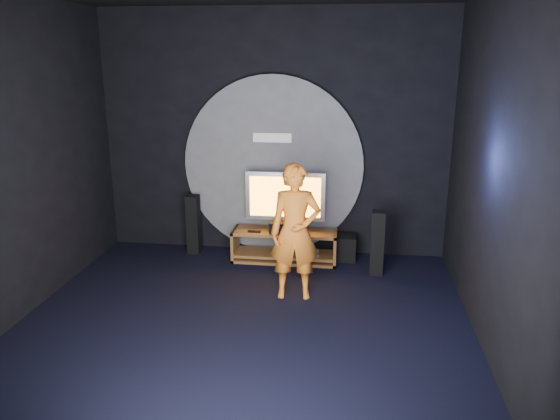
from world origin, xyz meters
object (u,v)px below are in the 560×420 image
(media_console, at_px, (285,248))
(tower_speaker_right, at_px, (377,243))
(tower_speaker_left, at_px, (194,224))
(player, at_px, (295,232))
(tv, at_px, (285,199))
(subwoofer, at_px, (344,247))

(media_console, relative_size, tower_speaker_right, 1.69)
(tower_speaker_left, height_order, player, player)
(media_console, distance_m, tower_speaker_left, 1.42)
(tower_speaker_left, bearing_deg, player, -38.54)
(media_console, distance_m, tv, 0.71)
(tv, xyz_separation_m, tower_speaker_left, (-1.38, 0.09, -0.47))
(subwoofer, bearing_deg, media_console, -168.79)
(media_console, relative_size, tv, 1.32)
(tower_speaker_left, bearing_deg, tv, -3.87)
(tv, distance_m, subwoofer, 1.12)
(tv, bearing_deg, tower_speaker_right, -16.67)
(tower_speaker_right, distance_m, subwoofer, 0.70)
(tower_speaker_left, xyz_separation_m, tower_speaker_right, (2.66, -0.48, 0.00))
(subwoofer, bearing_deg, tower_speaker_left, -179.83)
(tower_speaker_left, bearing_deg, subwoofer, 0.17)
(tv, height_order, tower_speaker_left, tv)
(tv, height_order, tower_speaker_right, tv)
(media_console, relative_size, player, 0.90)
(tower_speaker_right, height_order, player, player)
(tower_speaker_left, bearing_deg, media_console, -6.61)
(media_console, bearing_deg, tv, 95.75)
(media_console, height_order, player, player)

